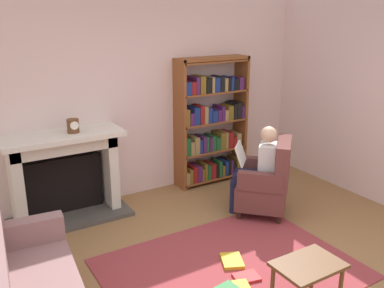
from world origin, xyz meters
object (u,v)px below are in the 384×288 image
(mantel_clock, at_px, (73,126))
(side_table, at_px, (308,272))
(bookshelf, at_px, (211,124))
(seated_reader, at_px, (259,166))
(fireplace, at_px, (64,173))
(armchair_reading, at_px, (268,182))

(mantel_clock, distance_m, side_table, 3.05)
(mantel_clock, bearing_deg, bookshelf, 3.80)
(seated_reader, height_order, side_table, seated_reader)
(fireplace, xyz_separation_m, armchair_reading, (2.17, -1.24, -0.15))
(mantel_clock, height_order, bookshelf, bookshelf)
(fireplace, bearing_deg, bookshelf, 0.91)
(mantel_clock, xyz_separation_m, seated_reader, (1.96, -1.05, -0.55))
(armchair_reading, relative_size, seated_reader, 0.85)
(bookshelf, xyz_separation_m, seated_reader, (-0.08, -1.19, -0.27))
(fireplace, bearing_deg, seated_reader, -28.88)
(armchair_reading, bearing_deg, seated_reader, -90.00)
(fireplace, bearing_deg, armchair_reading, -29.65)
(fireplace, height_order, side_table, fireplace)
(mantel_clock, distance_m, armchair_reading, 2.45)
(fireplace, bearing_deg, side_table, -66.70)
(armchair_reading, height_order, seated_reader, seated_reader)
(bookshelf, distance_m, seated_reader, 1.22)
(fireplace, relative_size, mantel_clock, 8.78)
(bookshelf, height_order, side_table, bookshelf)
(fireplace, distance_m, mantel_clock, 0.62)
(mantel_clock, bearing_deg, armchair_reading, -29.07)
(mantel_clock, relative_size, bookshelf, 0.09)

